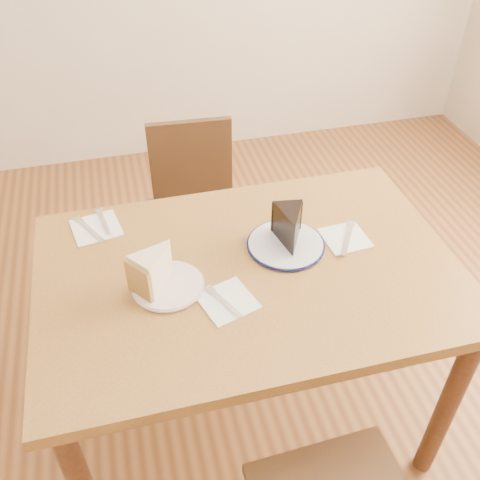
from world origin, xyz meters
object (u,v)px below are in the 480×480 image
(plate_cream, at_px, (168,286))
(table, at_px, (249,292))
(plate_navy, at_px, (286,245))
(chocolate_cake, at_px, (290,230))
(carrot_cake, at_px, (156,268))
(chair_far, at_px, (197,214))

(plate_cream, bearing_deg, table, 4.88)
(plate_navy, height_order, chocolate_cake, chocolate_cake)
(plate_cream, relative_size, carrot_cake, 1.60)
(plate_cream, xyz_separation_m, plate_navy, (0.37, 0.08, 0.00))
(chair_far, relative_size, plate_navy, 3.63)
(chair_far, height_order, plate_navy, chair_far)
(table, bearing_deg, carrot_cake, -178.74)
(table, relative_size, plate_cream, 6.33)
(plate_navy, relative_size, carrot_cake, 1.88)
(table, distance_m, plate_navy, 0.18)
(chair_far, relative_size, chocolate_cake, 6.48)
(plate_cream, distance_m, carrot_cake, 0.06)
(chair_far, height_order, plate_cream, chair_far)
(plate_navy, bearing_deg, chocolate_cake, -14.47)
(carrot_cake, bearing_deg, plate_navy, 62.85)
(table, bearing_deg, plate_navy, 26.43)
(plate_navy, distance_m, chocolate_cake, 0.06)
(plate_navy, bearing_deg, plate_cream, -166.93)
(table, height_order, chair_far, chair_far)
(table, relative_size, chair_far, 1.48)
(plate_cream, relative_size, plate_navy, 0.85)
(chocolate_cake, bearing_deg, plate_cream, 20.84)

